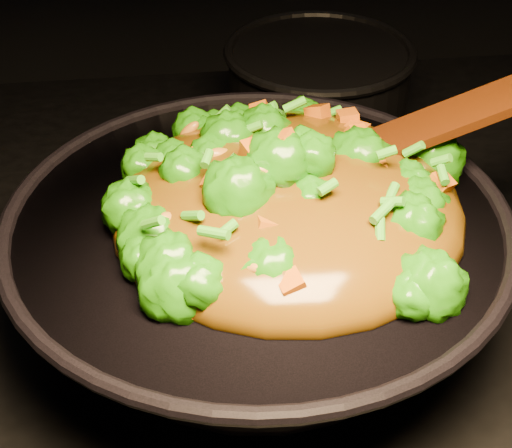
{
  "coord_description": "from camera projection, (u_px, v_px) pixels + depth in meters",
  "views": [
    {
      "loc": [
        -0.15,
        -0.69,
        1.46
      ],
      "look_at": [
        -0.08,
        -0.1,
        1.01
      ],
      "focal_mm": 55.0,
      "sensor_mm": 36.0,
      "label": 1
    }
  ],
  "objects": [
    {
      "name": "wok",
      "position": [
        257.0,
        270.0,
        0.76
      ],
      "size": [
        0.6,
        0.6,
        0.13
      ],
      "primitive_type": null,
      "rotation": [
        0.0,
        0.0,
        -0.39
      ],
      "color": "black",
      "rests_on": "stovetop"
    },
    {
      "name": "stir_fry",
      "position": [
        289.0,
        165.0,
        0.69
      ],
      "size": [
        0.35,
        0.35,
        0.11
      ],
      "primitive_type": null,
      "rotation": [
        0.0,
        0.0,
        -0.09
      ],
      "color": "#237B08",
      "rests_on": "wok"
    },
    {
      "name": "spatula",
      "position": [
        424.0,
        129.0,
        0.74
      ],
      "size": [
        0.32,
        0.07,
        0.14
      ],
      "primitive_type": "cube",
      "rotation": [
        0.0,
        -0.38,
        -0.05
      ],
      "color": "#381008",
      "rests_on": "wok"
    },
    {
      "name": "back_pot",
      "position": [
        318.0,
        94.0,
        1.04
      ],
      "size": [
        0.27,
        0.27,
        0.14
      ],
      "primitive_type": "cylinder",
      "rotation": [
        0.0,
        0.0,
        -0.16
      ],
      "color": "black",
      "rests_on": "stovetop"
    }
  ]
}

